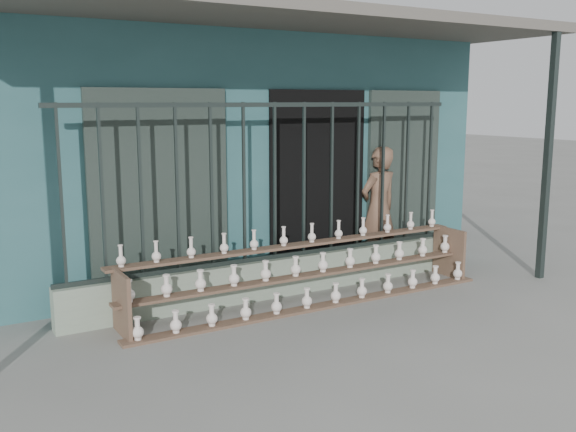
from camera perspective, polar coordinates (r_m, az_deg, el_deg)
ground at (r=6.57m, az=4.48°, el=-9.96°), size 60.00×60.00×0.00m
workshop_building at (r=9.96m, az=-9.47°, el=6.36°), size 7.40×6.60×3.21m
parapet_wall at (r=7.55m, az=-1.16°, el=-5.45°), size 5.00×0.20×0.45m
security_fence at (r=7.33m, az=-1.19°, el=3.04°), size 5.00×0.04×1.80m
shelf_rack at (r=7.28m, az=1.97°, el=-4.94°), size 4.50×0.68×0.85m
elderly_woman at (r=8.70m, az=8.05°, el=0.65°), size 0.66×0.48×1.67m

